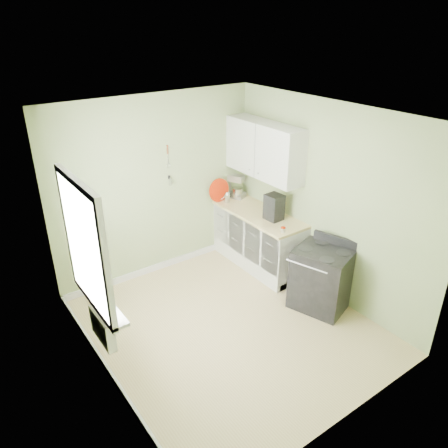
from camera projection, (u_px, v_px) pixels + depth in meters
floor at (229, 327)px, 5.64m from camera, size 3.20×3.60×0.02m
ceiling at (231, 115)px, 4.45m from camera, size 3.20×3.60×0.02m
wall_back at (157, 188)px, 6.37m from camera, size 3.20×0.02×2.70m
wall_left at (95, 278)px, 4.20m from camera, size 0.02×3.60×2.70m
wall_right at (326, 202)px, 5.89m from camera, size 0.02×3.60×2.70m
base_cabinets at (259, 240)px, 6.85m from camera, size 0.60×1.60×0.87m
countertop at (259, 214)px, 6.65m from camera, size 0.64×1.60×0.04m
upper_cabinets at (264, 150)px, 6.38m from camera, size 0.35×1.40×0.80m
window at (84, 247)px, 4.34m from camera, size 0.06×1.14×1.44m
window_sill at (100, 300)px, 4.68m from camera, size 0.18×1.14×0.04m
radiator at (103, 328)px, 4.77m from camera, size 0.12×0.50×0.35m
wall_utensils at (169, 172)px, 6.36m from camera, size 0.02×0.14×0.58m
stove at (321, 278)px, 5.86m from camera, size 0.82×0.86×0.98m
stand_mixer at (234, 186)px, 7.15m from camera, size 0.32×0.39×0.42m
kettle at (227, 197)px, 6.98m from camera, size 0.17×0.10×0.17m
coffee_maker at (274, 208)px, 6.35m from camera, size 0.23×0.25×0.38m
red_tray at (219, 190)px, 6.96m from camera, size 0.39×0.08×0.38m
jar at (283, 230)px, 6.03m from camera, size 0.07×0.07×0.07m
plant_a at (107, 297)px, 4.44m from camera, size 0.18×0.17×0.28m
plant_b at (97, 284)px, 4.64m from camera, size 0.22×0.21×0.31m
plant_c at (88, 272)px, 4.84m from camera, size 0.25×0.25×0.33m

